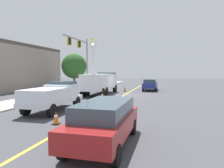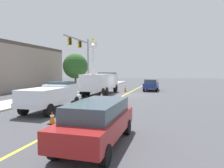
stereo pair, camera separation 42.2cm
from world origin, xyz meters
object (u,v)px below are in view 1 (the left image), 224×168
trailing_sedan (105,120)px  traffic_cone_mid_rear (125,88)px  utility_bucket_truck (101,81)px  service_pickup_truck (53,96)px  passing_minivan (150,84)px  traffic_cone_leading (56,118)px  traffic_signal_mast (81,53)px  traffic_cone_mid_front (102,96)px

trailing_sedan → traffic_cone_mid_rear: 21.13m
utility_bucket_truck → service_pickup_truck: utility_bucket_truck is taller
passing_minivan → traffic_cone_leading: size_ratio=7.16×
passing_minivan → traffic_cone_leading: bearing=161.6°
trailing_sedan → traffic_signal_mast: (21.12, 6.25, 4.50)m
utility_bucket_truck → passing_minivan: size_ratio=1.69×
utility_bucket_truck → traffic_cone_mid_rear: utility_bucket_truck is taller
utility_bucket_truck → service_pickup_truck: bearing=171.1°
traffic_cone_mid_rear → traffic_signal_mast: (0.00, 6.19, 5.03)m
service_pickup_truck → traffic_cone_leading: 3.96m
traffic_cone_mid_front → trailing_sedan: bearing=-171.0°
service_pickup_truck → traffic_signal_mast: (14.79, 1.66, 4.35)m
utility_bucket_truck → trailing_sedan: 17.49m
passing_minivan → traffic_cone_mid_rear: (-1.77, 3.71, -0.54)m
service_pickup_truck → traffic_cone_leading: service_pickup_truck is taller
utility_bucket_truck → traffic_cone_mid_front: size_ratio=9.54×
service_pickup_truck → trailing_sedan: service_pickup_truck is taller
utility_bucket_truck → service_pickup_truck: (-10.91, 1.71, -0.50)m
passing_minivan → traffic_signal_mast: 11.02m
service_pickup_truck → traffic_signal_mast: traffic_signal_mast is taller
service_pickup_truck → trailing_sedan: 7.82m
service_pickup_truck → traffic_cone_mid_rear: bearing=-17.0°
passing_minivan → traffic_cone_mid_front: passing_minivan is taller
passing_minivan → traffic_cone_mid_front: size_ratio=5.66×
traffic_cone_mid_rear → trailing_sedan: bearing=-179.8°
trailing_sedan → traffic_cone_mid_rear: size_ratio=5.68×
utility_bucket_truck → trailing_sedan: utility_bucket_truck is taller
passing_minivan → traffic_cone_mid_rear: size_ratio=5.68×
utility_bucket_truck → trailing_sedan: bearing=-170.5°
trailing_sedan → traffic_cone_mid_front: 11.91m
utility_bucket_truck → traffic_cone_mid_front: 5.71m
utility_bucket_truck → service_pickup_truck: 11.05m
service_pickup_truck → traffic_cone_mid_rear: service_pickup_truck is taller
traffic_cone_mid_front → traffic_cone_mid_rear: bearing=-10.9°
trailing_sedan → traffic_cone_leading: 4.16m
passing_minivan → traffic_cone_leading: passing_minivan is taller
passing_minivan → trailing_sedan: (-22.89, 3.65, 0.00)m
traffic_signal_mast → traffic_cone_mid_rear: bearing=-90.0°
traffic_cone_mid_rear → traffic_cone_mid_front: bearing=169.1°
service_pickup_truck → traffic_cone_mid_front: size_ratio=6.59×
traffic_signal_mast → service_pickup_truck: bearing=-173.6°
utility_bucket_truck → traffic_cone_mid_rear: bearing=-36.0°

